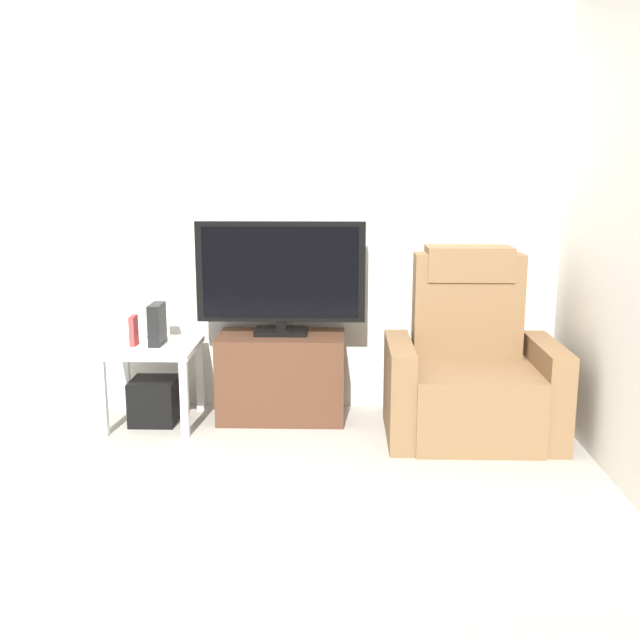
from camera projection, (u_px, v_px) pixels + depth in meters
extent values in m
plane|color=#9E998E|center=(245.00, 472.00, 3.80)|extent=(6.40, 6.40, 0.00)
cube|color=silver|center=(264.00, 206.00, 4.65)|extent=(6.40, 0.06, 2.60)
cube|color=silver|center=(637.00, 219.00, 3.49)|extent=(0.06, 4.48, 2.60)
cube|color=#4C2D1E|center=(281.00, 376.00, 4.59)|extent=(0.77, 0.42, 0.53)
cube|color=black|center=(279.00, 368.00, 4.37)|extent=(0.71, 0.02, 0.02)
cube|color=black|center=(279.00, 361.00, 4.41)|extent=(0.34, 0.11, 0.04)
cube|color=black|center=(281.00, 331.00, 4.55)|extent=(0.32, 0.20, 0.03)
cube|color=black|center=(281.00, 325.00, 4.54)|extent=(0.06, 0.04, 0.05)
cube|color=black|center=(281.00, 272.00, 4.47)|extent=(1.03, 0.05, 0.61)
cube|color=black|center=(280.00, 273.00, 4.45)|extent=(0.94, 0.01, 0.55)
cube|color=brown|center=(472.00, 402.00, 4.27)|extent=(0.70, 0.72, 0.42)
cube|color=brown|center=(467.00, 305.00, 4.43)|extent=(0.64, 0.20, 0.62)
cube|color=brown|center=(469.00, 263.00, 4.40)|extent=(0.50, 0.26, 0.20)
cube|color=brown|center=(399.00, 390.00, 4.27)|extent=(0.14, 0.68, 0.56)
cube|color=brown|center=(545.00, 391.00, 4.24)|extent=(0.14, 0.68, 0.56)
cube|color=white|center=(152.00, 347.00, 4.46)|extent=(0.54, 0.54, 0.04)
cube|color=white|center=(103.00, 398.00, 4.28)|extent=(0.04, 0.04, 0.46)
cube|color=white|center=(184.00, 399.00, 4.27)|extent=(0.04, 0.04, 0.46)
cube|color=white|center=(126.00, 375.00, 4.75)|extent=(0.04, 0.04, 0.46)
cube|color=white|center=(200.00, 376.00, 4.73)|extent=(0.04, 0.04, 0.46)
cube|color=black|center=(154.00, 401.00, 4.53)|extent=(0.27, 0.27, 0.27)
cube|color=red|center=(134.00, 331.00, 4.42)|extent=(0.03, 0.11, 0.18)
cube|color=black|center=(157.00, 324.00, 4.44)|extent=(0.07, 0.20, 0.25)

